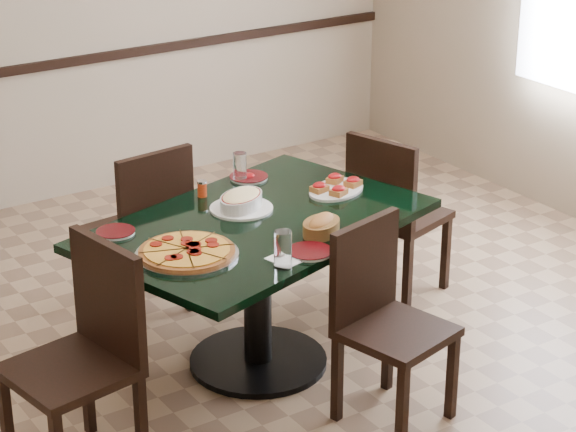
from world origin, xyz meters
TOP-DOWN VIEW (x-y plane):
  - floor at (0.00, 0.00)m, footprint 5.50×5.50m
  - room_shell at (1.02, 1.73)m, footprint 5.50×5.50m
  - main_table at (-0.14, 0.16)m, footprint 1.77×1.39m
  - chair_far at (-0.34, 0.92)m, footprint 0.48×0.48m
  - chair_near at (0.08, -0.49)m, footprint 0.50×0.50m
  - chair_right at (0.84, 0.40)m, footprint 0.53×0.53m
  - chair_left at (-1.13, -0.14)m, footprint 0.52×0.52m
  - pepperoni_pizza at (-0.60, 0.00)m, footprint 0.45×0.45m
  - lasagna_casserole at (-0.13, 0.32)m, footprint 0.32×0.30m
  - bread_basket at (0.02, -0.13)m, footprint 0.26×0.24m
  - bruschetta_platter at (0.38, 0.26)m, footprint 0.40×0.34m
  - side_plate_near at (-0.14, -0.27)m, footprint 0.20×0.20m
  - side_plate_far_r at (0.11, 0.65)m, footprint 0.20×0.20m
  - side_plate_far_l at (-0.75, 0.38)m, footprint 0.18×0.18m
  - napkin_setting at (-0.26, -0.26)m, footprint 0.17×0.17m
  - water_glass_a at (0.06, 0.65)m, footprint 0.07×0.07m
  - water_glass_b at (-0.32, -0.32)m, footprint 0.08×0.08m
  - pepper_shaker at (-0.20, 0.56)m, footprint 0.05×0.05m

SIDE VIEW (x-z plane):
  - floor at x=0.00m, z-range 0.00..0.00m
  - chair_near at x=0.08m, z-range 0.05..0.95m
  - chair_right at x=0.84m, z-range 0.05..0.97m
  - chair_far at x=-0.34m, z-range 0.06..0.98m
  - chair_left at x=-1.13m, z-range 0.06..1.02m
  - main_table at x=-0.14m, z-range 0.19..0.94m
  - napkin_setting at x=-0.26m, z-range 0.75..0.76m
  - side_plate_near at x=-0.14m, z-range 0.75..0.77m
  - side_plate_far_l at x=-0.75m, z-range 0.75..0.77m
  - side_plate_far_r at x=0.11m, z-range 0.74..0.77m
  - pepperoni_pizza at x=-0.60m, z-range 0.75..0.79m
  - bruschetta_platter at x=0.38m, z-range 0.75..0.80m
  - bread_basket at x=0.02m, z-range 0.74..0.84m
  - pepper_shaker at x=-0.20m, z-range 0.75..0.83m
  - lasagna_casserole at x=-0.13m, z-range 0.75..0.84m
  - water_glass_a at x=0.06m, z-range 0.75..0.90m
  - water_glass_b at x=-0.32m, z-range 0.75..0.91m
  - room_shell at x=1.02m, z-range -1.58..3.92m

